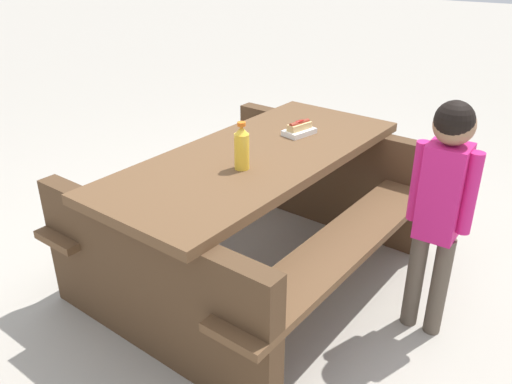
# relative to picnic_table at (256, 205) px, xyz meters

# --- Properties ---
(ground_plane) EXTENTS (30.00, 30.00, 0.00)m
(ground_plane) POSITION_rel_picnic_table_xyz_m (0.00, 0.00, -0.44)
(ground_plane) COLOR #ADA599
(ground_plane) RESTS_ON ground
(picnic_table) EXTENTS (1.96, 1.62, 0.75)m
(picnic_table) POSITION_rel_picnic_table_xyz_m (0.00, 0.00, 0.00)
(picnic_table) COLOR brown
(picnic_table) RESTS_ON ground
(soda_bottle) EXTENTS (0.07, 0.07, 0.23)m
(soda_bottle) POSITION_rel_picnic_table_xyz_m (-0.20, -0.04, 0.41)
(soda_bottle) COLOR yellow
(soda_bottle) RESTS_ON picnic_table
(hotdog_tray) EXTENTS (0.21, 0.16, 0.08)m
(hotdog_tray) POSITION_rel_picnic_table_xyz_m (0.37, -0.07, 0.34)
(hotdog_tray) COLOR white
(hotdog_tray) RESTS_ON picnic_table
(child_in_coat) EXTENTS (0.18, 0.29, 1.17)m
(child_in_coat) POSITION_rel_picnic_table_xyz_m (0.02, -0.94, 0.30)
(child_in_coat) COLOR brown
(child_in_coat) RESTS_ON ground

